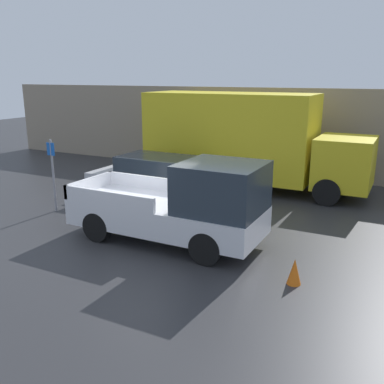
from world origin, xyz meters
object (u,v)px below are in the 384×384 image
(delivery_truck, at_px, (244,138))
(parking_sign, at_px, (53,171))
(pickup_truck, at_px, (183,206))
(traffic_cone, at_px, (294,272))
(car, at_px, (156,177))
(newspaper_box, at_px, (246,162))

(delivery_truck, distance_m, parking_sign, 7.11)
(pickup_truck, bearing_deg, parking_sign, 173.65)
(delivery_truck, height_order, traffic_cone, delivery_truck)
(car, distance_m, delivery_truck, 3.88)
(newspaper_box, bearing_deg, traffic_cone, -64.03)
(pickup_truck, xyz_separation_m, delivery_truck, (-0.76, 6.26, 0.87))
(pickup_truck, relative_size, parking_sign, 2.20)
(traffic_cone, bearing_deg, car, 145.72)
(parking_sign, height_order, newspaper_box, parking_sign)
(parking_sign, bearing_deg, newspaper_box, 66.32)
(car, relative_size, traffic_cone, 8.30)
(pickup_truck, distance_m, traffic_cone, 3.33)
(car, xyz_separation_m, newspaper_box, (1.32, 5.38, -0.30))
(pickup_truck, xyz_separation_m, traffic_cone, (3.12, -0.89, -0.74))
(delivery_truck, bearing_deg, car, -122.98)
(delivery_truck, bearing_deg, newspaper_box, 107.30)
(traffic_cone, bearing_deg, delivery_truck, 118.48)
(car, relative_size, newspaper_box, 4.68)
(parking_sign, bearing_deg, pickup_truck, -6.35)
(delivery_truck, height_order, parking_sign, delivery_truck)
(delivery_truck, bearing_deg, parking_sign, -126.32)
(parking_sign, distance_m, traffic_cone, 8.27)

